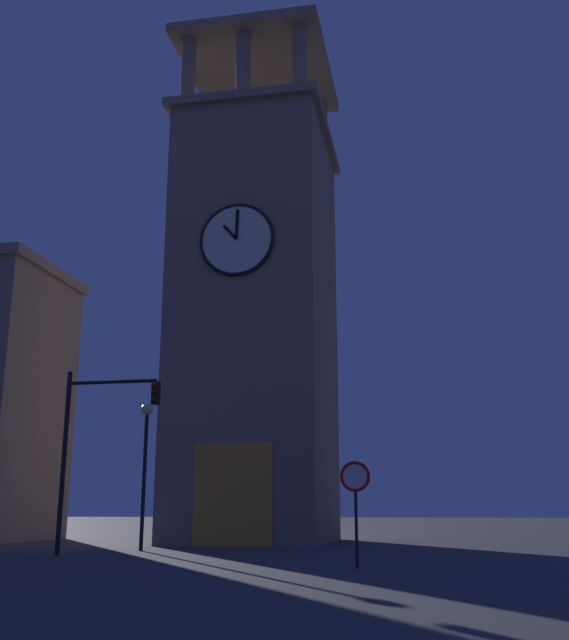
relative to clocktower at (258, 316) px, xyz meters
The scene contains 5 objects.
ground_plane 10.54m from the clocktower, 99.45° to the left, with size 200.00×200.00×0.00m, color #424247.
clocktower is the anchor object (origin of this frame).
traffic_signal_near 12.42m from the clocktower, 72.77° to the left, with size 3.29×0.41×5.95m.
street_lamp 10.17m from the clocktower, 71.09° to the left, with size 0.44×0.44×5.22m.
no_horn_sign 17.00m from the clocktower, 112.89° to the left, with size 0.78×0.14×2.64m.
Camera 1 is at (-7.30, 30.85, 1.44)m, focal length 41.33 mm.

